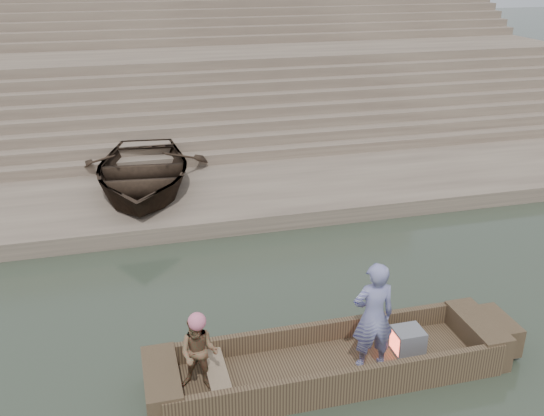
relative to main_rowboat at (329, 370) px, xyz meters
name	(u,v)px	position (x,y,z in m)	size (l,w,h in m)	color
lower_landing	(165,202)	(-1.85, 7.28, 0.09)	(32.00, 4.00, 0.40)	gray
mid_landing	(143,94)	(-1.85, 14.78, 1.29)	(32.00, 3.00, 2.80)	gray
upper_landing	(131,36)	(-1.85, 21.78, 2.49)	(32.00, 3.00, 5.20)	gray
ghat_steps	(139,75)	(-1.85, 16.47, 1.69)	(32.00, 11.00, 5.20)	gray
main_rowboat	(329,370)	(0.00, 0.00, 0.00)	(5.00, 1.30, 0.22)	brown
rowboat_trim	(342,358)	(0.21, -0.01, 0.20)	(6.04, 2.63, 1.85)	brown
standing_man	(373,316)	(0.59, -0.18, 1.00)	(0.65, 0.42, 1.77)	navy
rowing_man	(199,353)	(-2.00, -0.01, 0.70)	(0.57, 0.45, 1.18)	#267342
television	(407,341)	(1.29, 0.00, 0.31)	(0.46, 0.42, 0.40)	slate
beached_rowboat	(141,172)	(-2.35, 7.76, 0.80)	(3.54, 4.96, 1.03)	#2D2116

